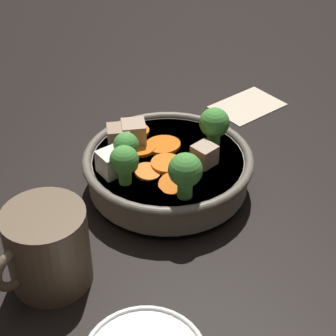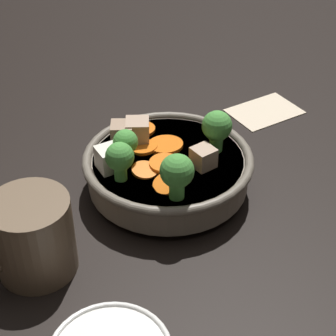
{
  "view_description": "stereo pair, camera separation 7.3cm",
  "coord_description": "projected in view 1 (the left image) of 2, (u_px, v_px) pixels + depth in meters",
  "views": [
    {
      "loc": [
        0.46,
        0.36,
        0.47
      ],
      "look_at": [
        0.0,
        0.0,
        0.03
      ],
      "focal_mm": 60.0,
      "sensor_mm": 36.0,
      "label": 1
    },
    {
      "loc": [
        0.41,
        0.42,
        0.47
      ],
      "look_at": [
        0.0,
        0.0,
        0.03
      ],
      "focal_mm": 60.0,
      "sensor_mm": 36.0,
      "label": 2
    }
  ],
  "objects": [
    {
      "name": "ground_plane",
      "position": [
        168.0,
        188.0,
        0.75
      ],
      "size": [
        3.0,
        3.0,
        0.0
      ],
      "primitive_type": "plane",
      "color": "black"
    },
    {
      "name": "stirfry_bowl",
      "position": [
        167.0,
        166.0,
        0.72
      ],
      "size": [
        0.22,
        0.22,
        0.11
      ],
      "color": "slate",
      "rests_on": "ground_plane"
    },
    {
      "name": "dark_mug",
      "position": [
        49.0,
        249.0,
        0.59
      ],
      "size": [
        0.11,
        0.09,
        0.09
      ],
      "color": "brown",
      "rests_on": "ground_plane"
    },
    {
      "name": "napkin",
      "position": [
        247.0,
        105.0,
        0.92
      ],
      "size": [
        0.12,
        0.1,
        0.0
      ],
      "color": "beige",
      "rests_on": "ground_plane"
    }
  ]
}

